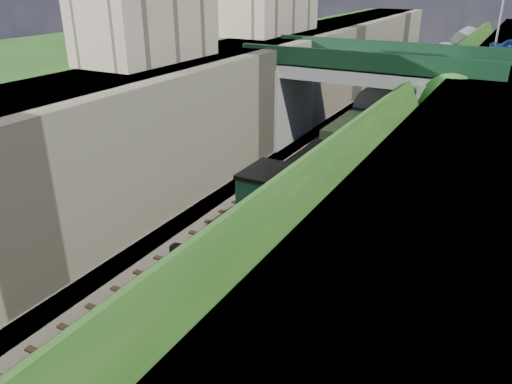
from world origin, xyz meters
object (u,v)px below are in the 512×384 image
object	(u,v)px
road_bridge	(377,96)
locomotive	(243,249)
lamppost	(504,5)
tree	(453,103)
tender	(317,188)

from	to	relation	value
road_bridge	locomotive	bearing A→B (deg)	-89.19
lamppost	road_bridge	bearing A→B (deg)	-134.18
tree	lamppost	size ratio (longest dim) A/B	1.10
road_bridge	tree	bearing A→B (deg)	-23.98
lamppost	locomotive	bearing A→B (deg)	-103.46
lamppost	locomotive	size ratio (longest dim) A/B	0.59
tree	road_bridge	bearing A→B (deg)	156.02
tree	locomotive	world-z (taller)	tree
tree	tender	distance (m)	10.24
lamppost	tender	bearing A→B (deg)	-108.91
road_bridge	tree	world-z (taller)	road_bridge
lamppost	locomotive	world-z (taller)	lamppost
tender	road_bridge	bearing A→B (deg)	91.36
lamppost	tender	xyz separation A→B (m)	(-5.84, -17.06, -7.95)
tree	tender	xyz separation A→B (m)	(-4.71, -8.57, -3.03)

